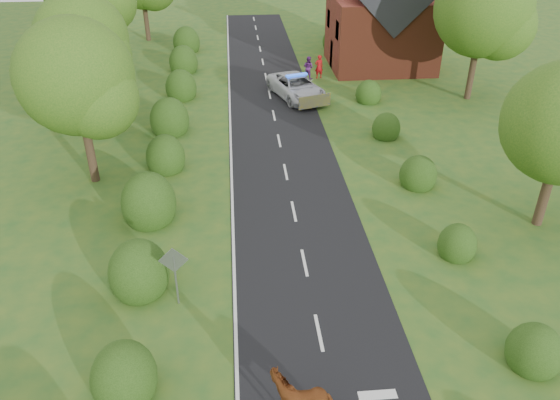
{
  "coord_description": "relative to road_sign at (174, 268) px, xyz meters",
  "views": [
    {
      "loc": [
        -2.59,
        -13.78,
        13.82
      ],
      "look_at": [
        -0.75,
        6.97,
        1.3
      ],
      "focal_mm": 35.0,
      "sensor_mm": 36.0,
      "label": 1
    }
  ],
  "objects": [
    {
      "name": "tree_left_a",
      "position": [
        -4.75,
        9.86,
        3.69
      ],
      "size": [
        5.74,
        5.6,
        8.38
      ],
      "color": "#332316",
      "rests_on": "ground"
    },
    {
      "name": "house",
      "position": [
        14.49,
        28.0,
        2.13
      ],
      "size": [
        8.0,
        7.4,
        9.17
      ],
      "color": "maroon",
      "rests_on": "ground"
    },
    {
      "name": "road_sign",
      "position": [
        0.0,
        0.0,
        0.0
      ],
      "size": [
        1.06,
        0.08,
        2.53
      ],
      "color": "gray",
      "rests_on": "ground"
    },
    {
      "name": "police_van",
      "position": [
        6.87,
        21.21,
        -0.86
      ],
      "size": [
        4.3,
        6.23,
        1.73
      ],
      "rotation": [
        0.0,
        0.0,
        0.33
      ],
      "color": "silver",
      "rests_on": "ground"
    },
    {
      "name": "tree_left_b",
      "position": [
        -6.25,
        17.86,
        3.39
      ],
      "size": [
        5.74,
        5.6,
        8.07
      ],
      "color": "#332316",
      "rests_on": "ground"
    },
    {
      "name": "road",
      "position": [
        5.0,
        13.0,
        -1.64
      ],
      "size": [
        6.0,
        70.0,
        0.02
      ],
      "primitive_type": "cube",
      "color": "black",
      "rests_on": "ground"
    },
    {
      "name": "hedgerow_left",
      "position": [
        -1.51,
        9.69,
        -0.91
      ],
      "size": [
        2.75,
        50.41,
        3.0
      ],
      "color": "#19390E",
      "rests_on": "ground"
    },
    {
      "name": "ground",
      "position": [
        5.0,
        -2.0,
        -1.65
      ],
      "size": [
        120.0,
        120.0,
        0.0
      ],
      "primitive_type": "plane",
      "color": "#295921"
    },
    {
      "name": "pedestrian_purple",
      "position": [
        8.27,
        25.42,
        -0.79
      ],
      "size": [
        1.07,
        1.04,
        1.73
      ],
      "primitive_type": "imported",
      "rotation": [
        0.0,
        0.0,
        2.44
      ],
      "color": "#571F65",
      "rests_on": "ground"
    },
    {
      "name": "pedestrian_red",
      "position": [
        9.11,
        25.4,
        -0.75
      ],
      "size": [
        0.75,
        0.58,
        1.82
      ],
      "primitive_type": "imported",
      "rotation": [
        0.0,
        0.0,
        3.39
      ],
      "color": "#AE0F12",
      "rests_on": "ground"
    },
    {
      "name": "road_markings",
      "position": [
        3.4,
        10.93,
        -1.63
      ],
      "size": [
        4.96,
        70.0,
        0.01
      ],
      "color": "white",
      "rests_on": "road"
    },
    {
      "name": "hedgerow_right",
      "position": [
        11.6,
        9.21,
        -1.1
      ],
      "size": [
        2.1,
        45.78,
        2.1
      ],
      "color": "#19390E",
      "rests_on": "ground"
    },
    {
      "name": "cow",
      "position": [
        4.0,
        -5.39,
        -0.86
      ],
      "size": [
        2.29,
        1.28,
        1.59
      ],
      "primitive_type": "imported",
      "rotation": [
        0.0,
        0.0,
        -1.61
      ],
      "color": "#5B300C",
      "rests_on": "ground"
    },
    {
      "name": "tree_right_b",
      "position": [
        19.29,
        19.84,
        4.28
      ],
      "size": [
        6.56,
        6.4,
        9.4
      ],
      "color": "#332316",
      "rests_on": "ground"
    }
  ]
}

